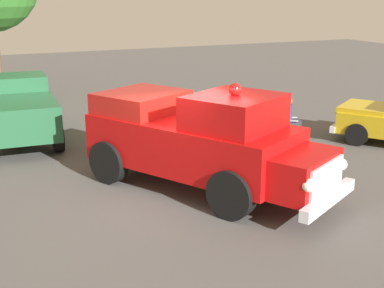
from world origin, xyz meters
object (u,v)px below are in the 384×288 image
at_px(parked_pickup, 20,109).
at_px(lawn_chair_near_truck, 287,120).
at_px(vintage_fire_truck, 200,139).
at_px(lawn_chair_by_car, 275,137).
at_px(spectator_seated, 291,117).

distance_m(parked_pickup, lawn_chair_near_truck, 8.22).
height_order(vintage_fire_truck, lawn_chair_by_car, vintage_fire_truck).
relative_size(lawn_chair_by_car, spectator_seated, 0.79).
bearing_deg(parked_pickup, spectator_seated, -22.74).
distance_m(parked_pickup, spectator_seated, 8.35).
xyz_separation_m(parked_pickup, lawn_chair_near_truck, (7.58, -3.15, -0.40)).
relative_size(vintage_fire_truck, spectator_seated, 4.85).
bearing_deg(vintage_fire_truck, lawn_chair_near_truck, 33.62).
bearing_deg(lawn_chair_near_truck, vintage_fire_truck, -146.38).
bearing_deg(spectator_seated, lawn_chair_near_truck, 148.00).
distance_m(vintage_fire_truck, lawn_chair_near_truck, 5.24).
xyz_separation_m(vintage_fire_truck, lawn_chair_by_car, (2.89, 1.30, -0.61)).
bearing_deg(spectator_seated, vintage_fire_truck, -147.70).
xyz_separation_m(vintage_fire_truck, parked_pickup, (-3.24, 6.04, -0.21)).
xyz_separation_m(parked_pickup, spectator_seated, (7.69, -3.22, -0.29)).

